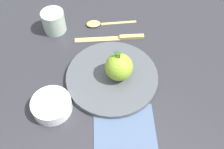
{
  "coord_description": "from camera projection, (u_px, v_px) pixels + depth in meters",
  "views": [
    {
      "loc": [
        -0.45,
        0.17,
        0.63
      ],
      "look_at": [
        -0.03,
        0.02,
        0.02
      ],
      "focal_mm": 42.45,
      "sensor_mm": 36.0,
      "label": 1
    }
  ],
  "objects": [
    {
      "name": "ground_plane",
      "position": [
        115.0,
        70.0,
        0.79
      ],
      "size": [
        2.4,
        2.4,
        0.0
      ],
      "primitive_type": "plane",
      "color": "#2D2D33"
    },
    {
      "name": "dinner_plate",
      "position": [
        112.0,
        77.0,
        0.76
      ],
      "size": [
        0.26,
        0.26,
        0.02
      ],
      "color": "#4C5156",
      "rests_on": "ground_plane"
    },
    {
      "name": "apple",
      "position": [
        119.0,
        67.0,
        0.73
      ],
      "size": [
        0.08,
        0.08,
        0.09
      ],
      "color": "#8CB22D",
      "rests_on": "dinner_plate"
    },
    {
      "name": "side_bowl",
      "position": [
        51.0,
        105.0,
        0.69
      ],
      "size": [
        0.11,
        0.11,
        0.03
      ],
      "color": "white",
      "rests_on": "ground_plane"
    },
    {
      "name": "cup",
      "position": [
        54.0,
        21.0,
        0.86
      ],
      "size": [
        0.07,
        0.07,
        0.07
      ],
      "color": "#B2C6B2",
      "rests_on": "ground_plane"
    },
    {
      "name": "knife",
      "position": [
        116.0,
        38.0,
        0.86
      ],
      "size": [
        0.08,
        0.22,
        0.01
      ],
      "color": "#D8B766",
      "rests_on": "ground_plane"
    },
    {
      "name": "spoon",
      "position": [
        99.0,
        23.0,
        0.9
      ],
      "size": [
        0.06,
        0.17,
        0.01
      ],
      "color": "#D8B766",
      "rests_on": "ground_plane"
    },
    {
      "name": "linen_napkin",
      "position": [
        124.0,
        128.0,
        0.68
      ],
      "size": [
        0.18,
        0.19,
        0.0
      ],
      "primitive_type": "cube",
      "rotation": [
        0.0,
        0.0,
        5.98
      ],
      "color": "slate",
      "rests_on": "ground_plane"
    }
  ]
}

